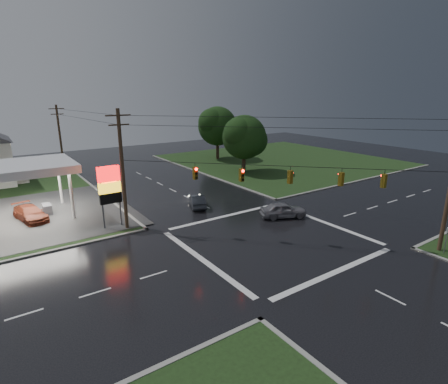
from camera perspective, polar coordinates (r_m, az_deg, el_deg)
ground at (r=31.01m, az=7.70°, el=-7.56°), size 120.00×120.00×0.00m
grass_ne at (r=66.36m, az=9.35°, el=5.14°), size 36.00×36.00×0.08m
pylon_sign at (r=33.61m, az=-18.18°, el=0.87°), size 2.00×0.35×6.00m
utility_pole_nw at (r=32.57m, az=-16.25°, el=3.67°), size 2.20×0.32×11.00m
utility_pole_n at (r=60.04m, az=-25.17°, el=7.97°), size 2.20×0.32×10.50m
traffic_signals at (r=29.05m, az=8.23°, el=4.24°), size 26.87×26.87×1.47m
tree_ne_near at (r=54.81m, az=3.45°, el=8.90°), size 7.99×6.80×8.98m
tree_ne_far at (r=66.17m, az=-0.96°, el=10.69°), size 8.46×7.20×9.80m
car_north at (r=38.93m, az=-4.40°, el=-1.41°), size 2.97×4.47×1.39m
car_crossing at (r=36.03m, az=9.63°, el=-2.89°), size 5.00×3.65×1.58m
car_pump at (r=39.66m, az=-29.07°, el=-3.07°), size 3.17×5.40×1.47m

